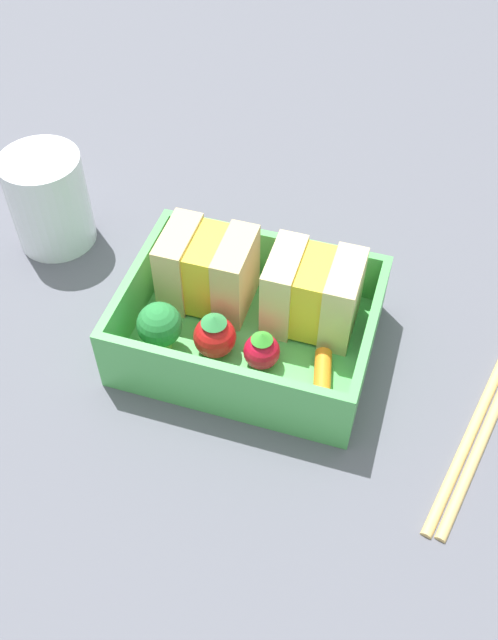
# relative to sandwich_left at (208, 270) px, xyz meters

# --- Properties ---
(ground_plane) EXTENTS (1.20, 1.20, 0.02)m
(ground_plane) POSITION_rel_sandwich_left_xyz_m (0.04, -0.02, -0.05)
(ground_plane) COLOR #555661
(bento_tray) EXTENTS (0.17, 0.13, 0.01)m
(bento_tray) POSITION_rel_sandwich_left_xyz_m (0.04, -0.02, -0.03)
(bento_tray) COLOR #50B258
(bento_tray) RESTS_ON ground_plane
(bento_rim) EXTENTS (0.17, 0.13, 0.04)m
(bento_rim) POSITION_rel_sandwich_left_xyz_m (0.04, -0.02, -0.01)
(bento_rim) COLOR #50B258
(bento_rim) RESTS_ON bento_tray
(sandwich_left) EXTENTS (0.06, 0.05, 0.06)m
(sandwich_left) POSITION_rel_sandwich_left_xyz_m (0.00, 0.00, 0.00)
(sandwich_left) COLOR #D7B87E
(sandwich_left) RESTS_ON bento_tray
(sandwich_center_left) EXTENTS (0.06, 0.05, 0.06)m
(sandwich_center_left) POSITION_rel_sandwich_left_xyz_m (0.08, 0.00, 0.00)
(sandwich_center_left) COLOR beige
(sandwich_center_left) RESTS_ON bento_tray
(broccoli_floret) EXTENTS (0.03, 0.03, 0.04)m
(broccoli_floret) POSITION_rel_sandwich_left_xyz_m (-0.02, -0.05, -0.01)
(broccoli_floret) COLOR #82C85C
(broccoli_floret) RESTS_ON bento_tray
(strawberry_far_left) EXTENTS (0.03, 0.03, 0.04)m
(strawberry_far_left) POSITION_rel_sandwich_left_xyz_m (0.02, -0.05, -0.01)
(strawberry_far_left) COLOR red
(strawberry_far_left) RESTS_ON bento_tray
(strawberry_left) EXTENTS (0.02, 0.02, 0.03)m
(strawberry_left) POSITION_rel_sandwich_left_xyz_m (0.05, -0.05, -0.02)
(strawberry_left) COLOR red
(strawberry_left) RESTS_ON bento_tray
(carrot_stick_far_left) EXTENTS (0.02, 0.04, 0.01)m
(carrot_stick_far_left) POSITION_rel_sandwich_left_xyz_m (0.10, -0.05, -0.02)
(carrot_stick_far_left) COLOR orange
(carrot_stick_far_left) RESTS_ON bento_tray
(chopstick_pair) EXTENTS (0.06, 0.22, 0.01)m
(chopstick_pair) POSITION_rel_sandwich_left_xyz_m (0.21, -0.03, -0.04)
(chopstick_pair) COLOR tan
(chopstick_pair) RESTS_ON ground_plane
(drinking_glass) EXTENTS (0.06, 0.06, 0.08)m
(drinking_glass) POSITION_rel_sandwich_left_xyz_m (-0.14, 0.04, -0.00)
(drinking_glass) COLOR white
(drinking_glass) RESTS_ON ground_plane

